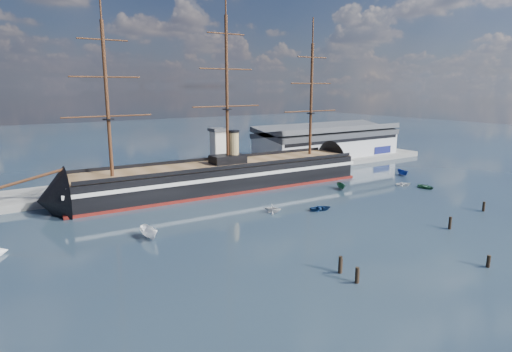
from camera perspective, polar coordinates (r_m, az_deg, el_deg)
ground at (r=113.54m, az=1.71°, el=-3.59°), size 600.00×600.00×0.00m
quay at (r=148.26m, az=-3.18°, el=0.07°), size 180.00×18.00×2.00m
warehouse at (r=178.68m, az=9.55°, el=4.54°), size 63.00×21.00×11.60m
quay_tower at (r=140.59m, az=-5.06°, el=3.43°), size 5.00×5.00×15.00m
warship at (r=126.78m, az=-5.21°, el=-0.12°), size 113.22×20.10×53.94m
motorboat_a at (r=90.22m, az=-14.02°, el=-8.09°), size 7.53×3.05×2.97m
motorboat_b at (r=108.03m, az=8.62°, el=-4.53°), size 2.24×3.69×1.61m
motorboat_c at (r=130.77m, az=11.27°, el=-1.75°), size 6.07×4.38×2.29m
motorboat_d at (r=104.88m, az=2.24°, el=-4.91°), size 6.65×6.45×2.37m
motorboat_e at (r=140.88m, az=19.10°, el=-1.20°), size 2.24×3.23×1.40m
motorboat_f at (r=156.68m, az=18.96°, el=0.08°), size 6.55×3.90×2.46m
motorboat_g at (r=139.35m, az=21.71°, el=-1.53°), size 3.49×1.63×1.58m
piling_near_left at (r=70.89m, az=13.28°, el=-13.72°), size 0.64×0.64×3.34m
piling_near_mid at (r=84.41m, az=28.51°, el=-10.64°), size 0.64×0.64×2.83m
piling_near_right at (r=102.13m, az=24.39°, el=-6.46°), size 0.64×0.64×3.45m
piling_far_right at (r=120.01m, az=28.03°, el=-4.16°), size 0.64×0.64×3.13m
piling_extra at (r=73.75m, az=11.13°, el=-12.58°), size 0.64×0.64×3.63m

